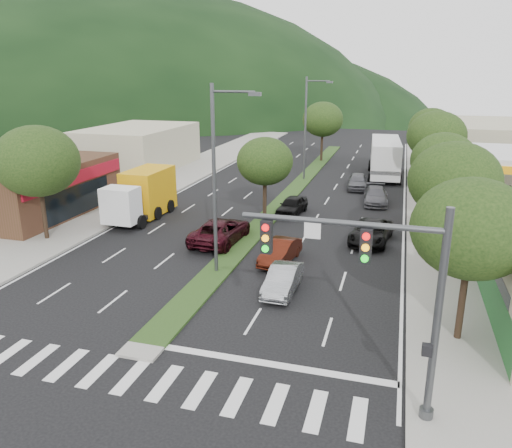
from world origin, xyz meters
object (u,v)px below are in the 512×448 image
(tree_r_e, at_px, (431,127))
(box_truck, at_px, (143,196))
(tree_r_a, at_px, (472,229))
(tree_r_b, at_px, (454,180))
(streetlight_mid, at_px, (307,124))
(car_queue_d, at_px, (371,232))
(car_queue_c, at_px, (280,251))
(traffic_signal, at_px, (385,280))
(streetlight_near, at_px, (218,172))
(motorhome, at_px, (385,157))
(sedan_silver, at_px, (283,279))
(tree_r_d, at_px, (437,136))
(tree_med_far, at_px, (323,119))
(car_queue_b, at_px, (376,196))
(car_queue_a, at_px, (292,205))
(car_queue_e, at_px, (357,181))
(tree_med_near, at_px, (265,161))
(suv_maroon, at_px, (221,231))
(tree_r_c, at_px, (444,160))
(tree_l_a, at_px, (37,161))

(tree_r_e, xyz_separation_m, box_truck, (-20.99, -23.42, -3.24))
(tree_r_a, height_order, tree_r_e, tree_r_e)
(tree_r_b, xyz_separation_m, streetlight_mid, (-11.79, 21.00, 0.55))
(car_queue_d, bearing_deg, tree_r_b, -32.74)
(streetlight_mid, height_order, car_queue_c, streetlight_mid)
(traffic_signal, bearing_deg, streetlight_near, 132.77)
(tree_r_a, xyz_separation_m, motorhome, (-4.34, 32.86, -2.80))
(traffic_signal, distance_m, box_truck, 25.73)
(streetlight_mid, bearing_deg, traffic_signal, -75.67)
(traffic_signal, distance_m, sedan_silver, 10.37)
(sedan_silver, bearing_deg, streetlight_mid, 98.83)
(tree_r_d, distance_m, tree_med_far, 18.44)
(car_queue_b, height_order, box_truck, box_truck)
(tree_med_far, xyz_separation_m, car_queue_d, (7.76, -28.52, -4.33))
(car_queue_a, xyz_separation_m, car_queue_d, (6.26, -5.00, 0.00))
(tree_r_b, xyz_separation_m, streetlight_near, (-11.79, -4.00, 0.55))
(car_queue_e, bearing_deg, tree_med_near, -117.44)
(sedan_silver, xyz_separation_m, motorhome, (3.61, 30.24, 1.38))
(car_queue_b, distance_m, car_queue_c, 15.65)
(tree_r_d, bearing_deg, sedan_silver, -108.80)
(suv_maroon, height_order, car_queue_c, suv_maroon)
(sedan_silver, height_order, car_queue_b, car_queue_b)
(tree_r_d, bearing_deg, tree_med_near, -135.00)
(car_queue_c, bearing_deg, tree_r_d, 72.94)
(traffic_signal, relative_size, tree_r_d, 0.98)
(tree_med_far, bearing_deg, car_queue_b, -68.04)
(car_queue_d, bearing_deg, tree_r_c, 53.40)
(tree_r_d, distance_m, streetlight_near, 24.97)
(tree_r_e, relative_size, tree_l_a, 0.93)
(motorhome, bearing_deg, tree_l_a, -130.43)
(tree_l_a, relative_size, suv_maroon, 1.30)
(car_queue_e, distance_m, box_truck, 20.12)
(traffic_signal, bearing_deg, car_queue_d, 94.28)
(streetlight_near, height_order, car_queue_e, streetlight_near)
(car_queue_b, bearing_deg, tree_r_c, -55.02)
(car_queue_a, bearing_deg, tree_r_b, -32.01)
(car_queue_a, distance_m, car_queue_e, 10.78)
(tree_l_a, xyz_separation_m, streetlight_mid, (12.71, 23.00, 0.40))
(car_queue_a, bearing_deg, tree_med_far, 100.55)
(tree_l_a, height_order, streetlight_near, streetlight_near)
(box_truck, bearing_deg, suv_maroon, 153.65)
(suv_maroon, xyz_separation_m, car_queue_c, (4.49, -2.32, -0.13))
(tree_l_a, relative_size, car_queue_c, 1.85)
(tree_med_near, height_order, motorhome, tree_med_near)
(tree_l_a, height_order, car_queue_b, tree_l_a)
(tree_med_near, relative_size, suv_maroon, 1.08)
(streetlight_mid, xyz_separation_m, car_queue_d, (7.55, -17.52, -4.90))
(tree_r_b, relative_size, tree_l_a, 0.96)
(tree_med_near, bearing_deg, streetlight_mid, 89.22)
(tree_r_d, height_order, suv_maroon, tree_r_d)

